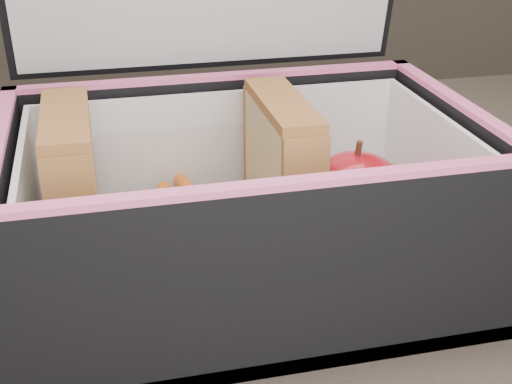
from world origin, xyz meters
TOP-DOWN VIEW (x-y plane):
  - kitchen_table at (0.00, 0.00)m, footprint 1.20×0.80m
  - lunch_bag at (-0.02, -0.02)m, footprint 0.31×0.25m
  - plastic_tub at (-0.06, -0.01)m, footprint 0.19×0.13m
  - sandwich_left at (-0.13, -0.01)m, footprint 0.03×0.10m
  - sandwich_right at (0.01, -0.01)m, footprint 0.03×0.10m
  - carrot_sticks at (-0.06, -0.01)m, footprint 0.06×0.15m
  - paper_napkin at (0.06, -0.02)m, footprint 0.11×0.11m
  - red_apple at (0.06, -0.02)m, footprint 0.08×0.08m

SIDE VIEW (x-z plane):
  - kitchen_table at x=0.00m, z-range 0.28..1.03m
  - paper_napkin at x=0.06m, z-range 0.76..0.77m
  - carrot_sticks at x=-0.06m, z-range 0.77..0.80m
  - plastic_tub at x=-0.06m, z-range 0.76..0.84m
  - red_apple at x=0.06m, z-range 0.77..0.85m
  - lunch_bag at x=-0.02m, z-range 0.66..0.98m
  - sandwich_right at x=0.01m, z-range 0.77..0.88m
  - sandwich_left at x=-0.13m, z-range 0.77..0.88m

